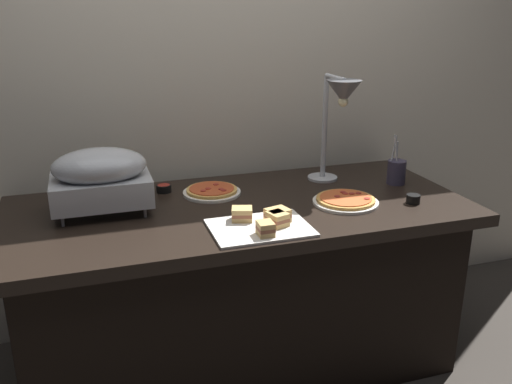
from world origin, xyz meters
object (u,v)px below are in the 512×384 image
sandwich_platter (263,223)px  utensil_holder (396,172)px  pizza_plate_center (212,191)px  heat_lamp (340,103)px  sauce_cup_near (164,188)px  pizza_plate_front (346,201)px  sauce_cup_far (413,199)px  chafing_dish (100,177)px

sandwich_platter → utensil_holder: utensil_holder is taller
pizza_plate_center → utensil_holder: (0.84, -0.12, 0.05)m
heat_lamp → sauce_cup_near: bearing=166.3°
pizza_plate_front → utensil_holder: 0.39m
sauce_cup_near → sauce_cup_far: 1.07m
sandwich_platter → sauce_cup_far: bearing=5.1°
pizza_plate_front → sauce_cup_far: 0.28m
pizza_plate_front → utensil_holder: utensil_holder is taller
pizza_plate_front → sandwich_platter: 0.44m
pizza_plate_center → utensil_holder: bearing=-7.9°
sauce_cup_near → pizza_plate_center: bearing=-25.2°
utensil_holder → sauce_cup_near: bearing=168.6°
heat_lamp → pizza_plate_front: bearing=-104.2°
pizza_plate_center → sauce_cup_far: size_ratio=4.41×
chafing_dish → sandwich_platter: bearing=-32.4°
heat_lamp → sandwich_platter: 0.68m
chafing_dish → pizza_plate_center: chafing_dish is taller
heat_lamp → pizza_plate_front: heat_lamp is taller
pizza_plate_center → sauce_cup_near: bearing=154.8°
pizza_plate_center → heat_lamp: bearing=-9.2°
pizza_plate_front → chafing_dish: bearing=167.8°
heat_lamp → utensil_holder: 0.44m
sandwich_platter → utensil_holder: (0.75, 0.32, 0.04)m
pizza_plate_center → sauce_cup_far: bearing=-25.8°
sandwich_platter → utensil_holder: size_ratio=1.58×
pizza_plate_front → pizza_plate_center: size_ratio=1.08×
pizza_plate_front → utensil_holder: size_ratio=1.18×
sauce_cup_far → sauce_cup_near: bearing=154.3°
heat_lamp → pizza_plate_center: size_ratio=1.97×
pizza_plate_front → sauce_cup_near: (-0.70, 0.38, 0.01)m
heat_lamp → sandwich_platter: size_ratio=1.36×
chafing_dish → sandwich_platter: (0.55, -0.35, -0.13)m
sauce_cup_near → sauce_cup_far: sauce_cup_far is taller
chafing_dish → sandwich_platter: chafing_dish is taller
heat_lamp → sauce_cup_far: bearing=-52.2°
chafing_dish → sauce_cup_near: (0.27, 0.17, -0.13)m
pizza_plate_center → sauce_cup_near: (-0.20, 0.09, 0.01)m
pizza_plate_front → sauce_cup_near: bearing=151.3°
heat_lamp → utensil_holder: bearing=-5.5°
sauce_cup_far → utensil_holder: size_ratio=0.25×
chafing_dish → heat_lamp: bearing=-0.5°
heat_lamp → sauce_cup_near: (-0.75, 0.18, -0.37)m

